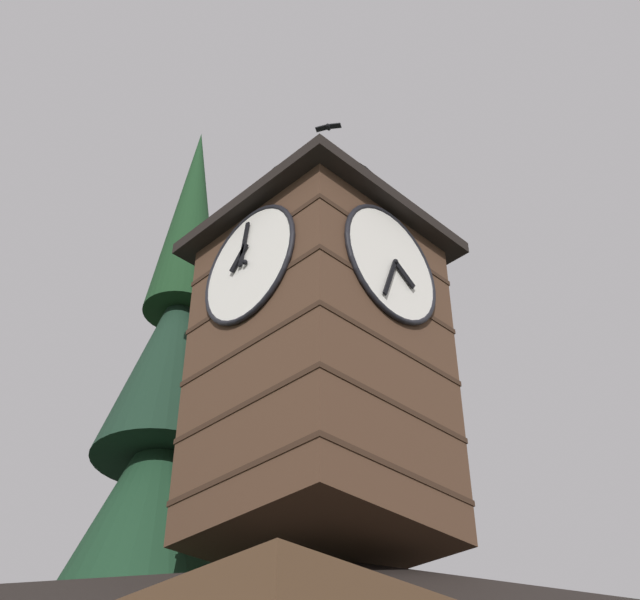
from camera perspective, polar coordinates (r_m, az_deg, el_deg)
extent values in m
cube|color=#4C3323|center=(15.68, 0.04, -5.58)|extent=(3.61, 3.61, 6.17)
cube|color=#352318|center=(14.63, 0.04, -13.51)|extent=(3.65, 3.65, 0.10)
cube|color=#352318|center=(15.11, 0.04, -9.46)|extent=(3.65, 3.65, 0.10)
cube|color=#352318|center=(15.67, 0.04, -5.68)|extent=(3.65, 3.65, 0.10)
cube|color=#352318|center=(16.28, 0.04, -2.17)|extent=(3.65, 3.65, 0.10)
cube|color=#352318|center=(16.96, 0.03, 1.08)|extent=(3.65, 3.65, 0.10)
cylinder|color=white|center=(15.65, 4.78, 2.40)|extent=(2.37, 0.10, 2.37)
torus|color=black|center=(15.64, 4.84, 2.44)|extent=(2.47, 0.10, 2.47)
cube|color=black|center=(15.65, 5.68, 1.70)|extent=(0.56, 0.04, 0.43)
cube|color=black|center=(15.22, 4.71, 1.52)|extent=(0.42, 0.04, 0.94)
sphere|color=black|center=(15.60, 5.08, 2.58)|extent=(0.10, 0.10, 0.10)
cylinder|color=white|center=(15.66, -4.75, 2.37)|extent=(0.10, 2.37, 2.37)
torus|color=black|center=(15.65, -4.82, 2.41)|extent=(0.10, 2.47, 2.47)
cube|color=black|center=(15.87, -5.46, 2.82)|extent=(0.04, 0.49, 0.52)
cube|color=black|center=(15.96, -5.12, 3.75)|extent=(0.04, 0.23, 0.97)
sphere|color=black|center=(15.61, -5.06, 2.54)|extent=(0.10, 0.10, 0.10)
cube|color=black|center=(17.53, 0.03, 3.49)|extent=(4.31, 4.31, 0.25)
cylinder|color=beige|center=(18.02, 0.03, 5.34)|extent=(2.40, 2.40, 1.26)
cylinder|color=#2D2319|center=(17.71, 0.03, 4.20)|extent=(2.46, 2.46, 0.10)
cylinder|color=#2D2319|center=(17.92, 0.03, 4.97)|extent=(2.46, 2.46, 0.10)
cylinder|color=#2D2319|center=(18.13, 0.03, 5.72)|extent=(2.46, 2.46, 0.10)
cylinder|color=#2D2319|center=(18.34, 0.03, 6.45)|extent=(2.46, 2.46, 0.10)
cone|color=#2D3847|center=(18.85, 0.03, 8.10)|extent=(2.70, 2.70, 1.16)
sphere|color=#424C5B|center=(19.33, 0.03, 9.55)|extent=(0.16, 0.16, 0.16)
cone|color=#193822|center=(17.68, -10.92, -13.85)|extent=(4.22, 4.22, 5.29)
cone|color=#183022|center=(19.27, -9.74, -4.08)|extent=(2.98, 2.98, 4.87)
cone|color=#17361C|center=(21.85, -8.60, 5.59)|extent=(1.74, 1.74, 6.02)
ellipsoid|color=black|center=(21.88, 0.56, 11.52)|extent=(0.25, 0.22, 0.12)
cube|color=black|center=(21.86, 0.98, 11.59)|extent=(0.30, 0.36, 0.06)
cube|color=black|center=(21.91, 0.14, 11.44)|extent=(0.30, 0.36, 0.06)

